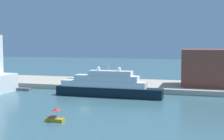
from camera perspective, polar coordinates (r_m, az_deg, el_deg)
ground at (r=79.87m, az=-5.09°, el=-5.73°), size 400.00×400.00×0.00m
quay_dock at (r=105.15m, az=0.32°, el=-2.64°), size 110.00×22.29×1.52m
large_yacht at (r=85.87m, az=-0.89°, el=-3.00°), size 29.81×4.34×9.95m
small_motorboat at (r=60.63m, az=-10.40°, el=-8.41°), size 3.51×1.59×2.71m
work_barge at (r=100.89m, az=-16.14°, el=-3.39°), size 5.66×1.84×0.80m
harbor_building at (r=100.09m, az=18.12°, el=0.39°), size 18.57×12.46×11.27m
parked_car at (r=103.54m, az=-7.48°, el=-2.02°), size 4.38×1.65×1.51m
person_figure at (r=99.07m, az=-5.86°, el=-2.25°), size 0.36×0.36×1.69m
mooring_bollard at (r=95.59m, az=-0.52°, el=-2.70°), size 0.51×0.51×0.89m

